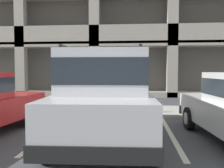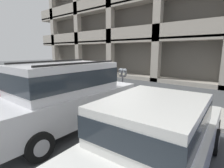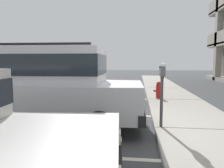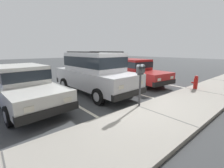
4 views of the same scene
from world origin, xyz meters
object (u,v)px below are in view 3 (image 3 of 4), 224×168
object	(u,v)px
silver_suv	(45,84)
fire_hydrant	(158,90)
red_sedan	(75,83)
parking_meter_near	(162,80)

from	to	relation	value
silver_suv	fire_hydrant	bearing A→B (deg)	141.20
silver_suv	fire_hydrant	distance (m)	5.27
red_sedan	parking_meter_near	world-z (taller)	parking_meter_near
red_sedan	fire_hydrant	size ratio (longest dim) A/B	6.61
silver_suv	fire_hydrant	world-z (taller)	silver_suv
silver_suv	parking_meter_near	xyz separation A→B (m)	(-0.03, 2.83, 0.14)
parking_meter_near	fire_hydrant	xyz separation A→B (m)	(-4.17, 0.30, -0.77)
silver_suv	red_sedan	size ratio (longest dim) A/B	1.05
silver_suv	red_sedan	xyz separation A→B (m)	(-3.24, -0.21, -0.27)
parking_meter_near	red_sedan	bearing A→B (deg)	-136.52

